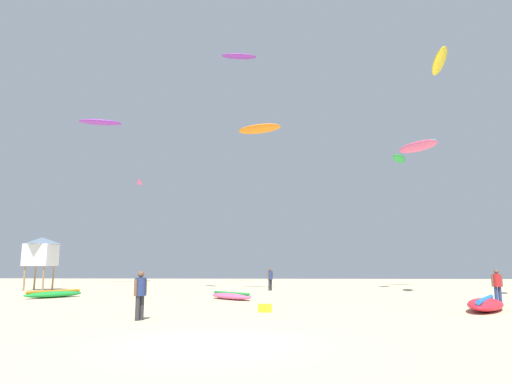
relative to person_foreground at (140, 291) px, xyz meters
The scene contains 16 objects.
ground_plane 5.76m from the person_foreground, 56.01° to the right, with size 120.00×120.00×0.00m, color beige.
person_foreground is the anchor object (origin of this frame).
person_midground 17.69m from the person_foreground, 26.79° to the left, with size 0.56×0.38×1.70m.
person_left 20.64m from the person_foreground, 78.63° to the left, with size 0.40×0.46×1.71m.
kite_grounded_near 14.26m from the person_foreground, 17.65° to the left, with size 3.45×4.64×0.59m.
kite_grounded_mid 14.18m from the person_foreground, 127.95° to the left, with size 2.84×3.68×0.43m.
kite_grounded_far 10.45m from the person_foreground, 78.49° to the left, with size 3.10×3.26×0.43m.
lifeguard_tower 23.88m from the person_foreground, 126.18° to the left, with size 2.30×2.30×4.15m.
cooler_box 5.32m from the person_foreground, 36.24° to the left, with size 0.56×0.36×0.32m, color yellow.
kite_aloft_0 41.41m from the person_foreground, 89.52° to the left, with size 4.15×1.75×0.49m.
kite_aloft_1 28.25m from the person_foreground, 55.57° to the left, with size 2.16×3.10×0.49m.
kite_aloft_3 24.61m from the person_foreground, 39.49° to the left, with size 2.07×4.22×1.04m.
kite_aloft_4 23.25m from the person_foreground, 80.63° to the left, with size 3.86×2.37×0.77m.
kite_aloft_5 40.59m from the person_foreground, 108.10° to the left, with size 1.64×2.93×0.65m.
kite_aloft_6 33.60m from the person_foreground, 55.46° to the left, with size 3.46×4.30×1.02m.
kite_aloft_7 37.57m from the person_foreground, 115.59° to the left, with size 4.68×2.42×0.55m.
Camera 1 is at (1.72, -11.13, 1.82)m, focal length 31.70 mm.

